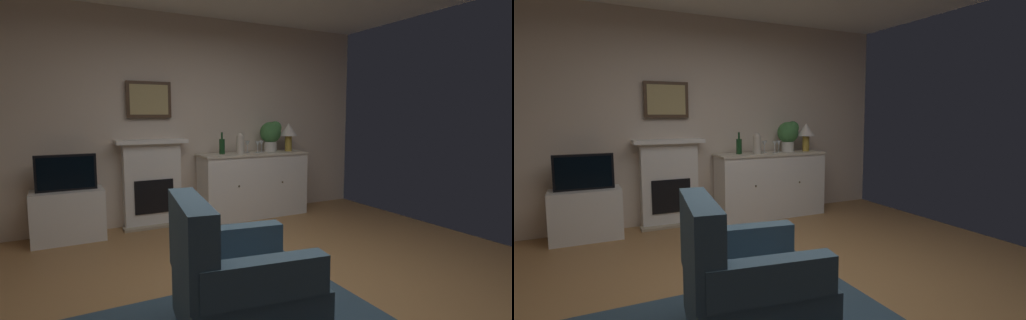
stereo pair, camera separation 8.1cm
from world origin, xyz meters
The scene contains 15 objects.
ground_plane centered at (0.00, 0.00, -0.05)m, with size 5.41×5.29×0.10m, color #9E7042.
wall_rear centered at (0.00, 2.61, 1.34)m, with size 5.41×0.06×2.69m, color beige.
fireplace_unit centered at (-0.50, 2.49, 0.55)m, with size 0.87×0.30×1.10m.
framed_picture centered at (-0.50, 2.53, 1.59)m, with size 0.55×0.04×0.45m.
sideboard_cabinet centered at (0.85, 2.31, 0.44)m, with size 1.53×0.49×0.89m.
table_lamp centered at (1.42, 2.31, 1.17)m, with size 0.26×0.26×0.40m.
wine_bottle centered at (0.40, 2.35, 0.99)m, with size 0.08×0.08×0.29m.
wine_glass_left centered at (0.77, 2.35, 1.01)m, with size 0.07×0.07×0.16m.
wine_glass_center centered at (0.88, 2.25, 1.01)m, with size 0.07×0.07×0.16m.
wine_glass_right centered at (0.99, 2.34, 1.01)m, with size 0.07×0.07×0.16m.
vase_decorative centered at (0.62, 2.26, 1.03)m, with size 0.11×0.11×0.28m.
tv_cabinet centered at (-1.47, 2.32, 0.29)m, with size 0.75×0.42×0.57m.
tv_set centered at (-1.47, 2.30, 0.77)m, with size 0.62×0.07×0.40m.
potted_plant_small centered at (1.16, 2.35, 1.14)m, with size 0.30×0.30×0.43m.
armchair centered at (-0.65, -0.33, 0.38)m, with size 0.91×0.87×0.92m.
Camera 2 is at (-1.51, -2.41, 1.40)m, focal length 27.07 mm.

